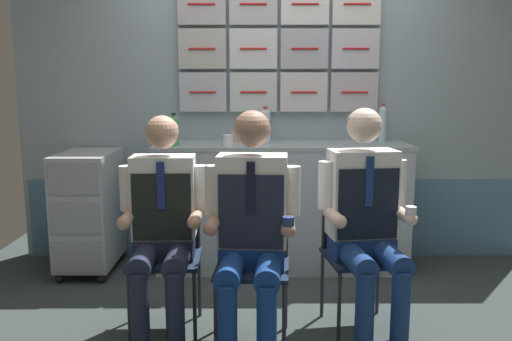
{
  "coord_description": "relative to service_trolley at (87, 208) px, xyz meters",
  "views": [
    {
      "loc": [
        -0.18,
        -2.94,
        1.45
      ],
      "look_at": [
        -0.16,
        0.18,
        0.92
      ],
      "focal_mm": 37.16,
      "sensor_mm": 36.0,
      "label": 1
    }
  ],
  "objects": [
    {
      "name": "service_trolley",
      "position": [
        0.0,
        0.0,
        0.0
      ],
      "size": [
        0.4,
        0.65,
        0.92
      ],
      "color": "black",
      "rests_on": "ground"
    },
    {
      "name": "ground",
      "position": [
        1.45,
        -1.01,
        -0.51
      ],
      "size": [
        4.8,
        4.8,
        0.04
      ],
      "primitive_type": "cube",
      "color": "#333C3C"
    },
    {
      "name": "folding_chair_near_trolley",
      "position": [
        1.88,
        -0.9,
        0.03
      ],
      "size": [
        0.45,
        0.45,
        0.84
      ],
      "color": "#2D2D33",
      "rests_on": "ground"
    },
    {
      "name": "water_bottle_tall",
      "position": [
        0.67,
        -0.03,
        0.6
      ],
      "size": [
        0.07,
        0.07,
        0.24
      ],
      "color": "#47A059",
      "rests_on": "galley_counter"
    },
    {
      "name": "folding_chair_center",
      "position": [
        1.26,
        -1.07,
        0.03
      ],
      "size": [
        0.43,
        0.43,
        0.84
      ],
      "color": "#2D2D33",
      "rests_on": "ground"
    },
    {
      "name": "crew_member_center",
      "position": [
        1.25,
        -1.23,
        0.23
      ],
      "size": [
        0.52,
        0.65,
        1.3
      ],
      "color": "black",
      "rests_on": "ground"
    },
    {
      "name": "galley_counter",
      "position": [
        1.48,
        0.08,
        -0.0
      ],
      "size": [
        1.95,
        0.53,
        0.98
      ],
      "color": "#A1ADB4",
      "rests_on": "ground"
    },
    {
      "name": "crew_member_left",
      "position": [
        0.76,
        -1.08,
        0.2
      ],
      "size": [
        0.5,
        0.62,
        1.26
      ],
      "color": "black",
      "rests_on": "ground"
    },
    {
      "name": "galley_bulkhead",
      "position": [
        1.45,
        0.36,
        0.63
      ],
      "size": [
        4.2,
        0.14,
        2.19
      ],
      "color": "#8FA1AD",
      "rests_on": "ground"
    },
    {
      "name": "folding_chair_left",
      "position": [
        0.75,
        -0.92,
        0.03
      ],
      "size": [
        0.41,
        0.42,
        0.84
      ],
      "color": "#2D2D33",
      "rests_on": "ground"
    },
    {
      "name": "sparkling_bottle_green",
      "position": [
        1.35,
        0.15,
        0.62
      ],
      "size": [
        0.08,
        0.08,
        0.28
      ],
      "color": "silver",
      "rests_on": "galley_counter"
    },
    {
      "name": "paper_cup_tan",
      "position": [
        1.1,
        0.23,
        0.53
      ],
      "size": [
        0.07,
        0.07,
        0.08
      ],
      "color": "tan",
      "rests_on": "galley_counter"
    },
    {
      "name": "water_bottle_blue_cap",
      "position": [
        2.28,
        0.23,
        0.63
      ],
      "size": [
        0.06,
        0.06,
        0.3
      ],
      "color": "#AED3E7",
      "rests_on": "galley_counter"
    },
    {
      "name": "coffee_cup_spare",
      "position": [
        1.07,
        -0.07,
        0.53
      ],
      "size": [
        0.07,
        0.07,
        0.08
      ],
      "color": "white",
      "rests_on": "galley_counter"
    },
    {
      "name": "crew_member_near_trolley",
      "position": [
        1.9,
        -1.05,
        0.23
      ],
      "size": [
        0.52,
        0.67,
        1.3
      ],
      "color": "black",
      "rests_on": "ground"
    }
  ]
}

